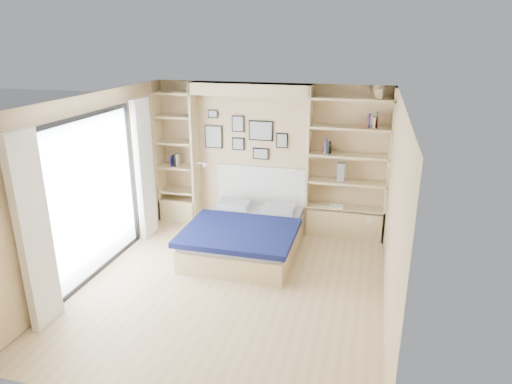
# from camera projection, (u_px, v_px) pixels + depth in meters

# --- Properties ---
(ground) EXTENTS (4.50, 4.50, 0.00)m
(ground) POSITION_uv_depth(u_px,v_px,m) (232.00, 286.00, 6.19)
(ground) COLOR tan
(ground) RESTS_ON ground
(room_shell) EXTENTS (4.50, 4.50, 4.50)m
(room_shell) POSITION_uv_depth(u_px,v_px,m) (236.00, 177.00, 7.32)
(room_shell) COLOR tan
(room_shell) RESTS_ON ground
(bed) EXTENTS (1.66, 2.17, 1.07)m
(bed) POSITION_uv_depth(u_px,v_px,m) (246.00, 235.00, 7.14)
(bed) COLOR #DBC288
(bed) RESTS_ON ground
(photo_gallery) EXTENTS (1.48, 0.02, 0.82)m
(photo_gallery) POSITION_uv_depth(u_px,v_px,m) (244.00, 135.00, 7.81)
(photo_gallery) COLOR black
(photo_gallery) RESTS_ON ground
(reading_lamps) EXTENTS (1.92, 0.12, 0.15)m
(reading_lamps) POSITION_uv_depth(u_px,v_px,m) (249.00, 168.00, 7.74)
(reading_lamps) COLOR silver
(reading_lamps) RESTS_ON ground
(shelf_decor) EXTENTS (3.57, 0.23, 2.03)m
(shelf_decor) POSITION_uv_depth(u_px,v_px,m) (331.00, 138.00, 7.29)
(shelf_decor) COLOR #A51E1E
(shelf_decor) RESTS_ON ground
(deck) EXTENTS (3.20, 4.00, 0.05)m
(deck) POSITION_uv_depth(u_px,v_px,m) (9.00, 256.00, 7.04)
(deck) COLOR #756456
(deck) RESTS_ON ground
(deck_chair) EXTENTS (0.54, 0.75, 0.68)m
(deck_chair) POSITION_uv_depth(u_px,v_px,m) (87.00, 223.00, 7.45)
(deck_chair) COLOR tan
(deck_chair) RESTS_ON ground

